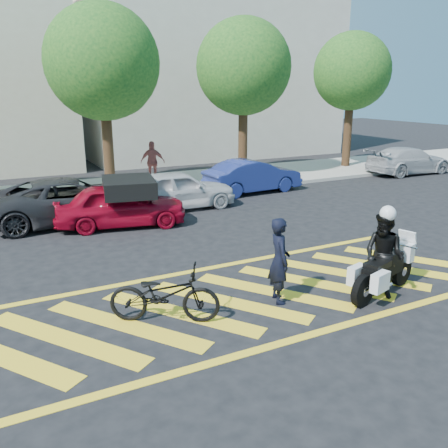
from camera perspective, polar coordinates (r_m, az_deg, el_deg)
name	(u,v)px	position (r m, az deg, el deg)	size (l,w,h in m)	color
ground	(253,296)	(10.29, 3.55, -8.65)	(90.00, 90.00, 0.00)	black
sidewalk	(111,189)	(21.00, -13.45, 4.08)	(60.00, 5.00, 0.15)	#9E998E
crosswalk	(252,296)	(10.27, 3.37, -8.68)	(12.33, 4.00, 0.01)	yellow
building_right	(208,68)	(32.15, -1.88, 18.28)	(16.00, 8.00, 11.00)	beige
tree_center	(105,67)	(20.68, -14.08, 17.88)	(4.60, 4.60, 7.56)	black
tree_right	(245,70)	(23.11, 2.58, 17.97)	(4.40, 4.40, 7.41)	black
tree_far_right	(353,74)	(26.93, 15.23, 16.97)	(4.00, 4.00, 7.10)	black
officer_bike	(279,260)	(9.79, 6.67, -4.35)	(0.66, 0.43, 1.80)	black
bicycle	(165,294)	(9.10, -7.17, -8.41)	(0.73, 2.09, 1.10)	black
police_motorcycle	(383,272)	(10.65, 18.59, -5.45)	(2.23, 1.03, 1.01)	black
officer_moto	(384,255)	(10.52, 18.67, -3.57)	(0.89, 0.69, 1.83)	black
red_convertible	(121,205)	(15.45, -12.32, 2.26)	(1.65, 4.09, 1.39)	maroon
parked_mid_left	(72,200)	(16.39, -17.86, 2.75)	(2.43, 5.26, 1.46)	black
parked_mid_right	(178,190)	(17.37, -5.54, 4.13)	(1.69, 4.19, 1.43)	#B8B9BC
parked_right	(253,176)	(20.12, 3.47, 5.78)	(1.47, 4.22, 1.39)	navy
parked_far_right	(409,161)	(26.29, 21.33, 7.13)	(1.91, 4.70, 1.36)	#9B9DA2
pedestrian_right	(153,162)	(21.74, -8.57, 7.41)	(1.08, 0.45, 1.84)	brown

